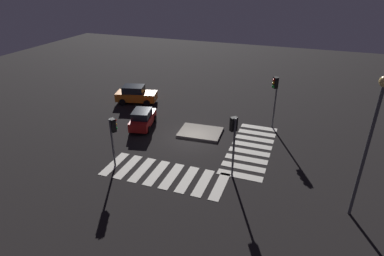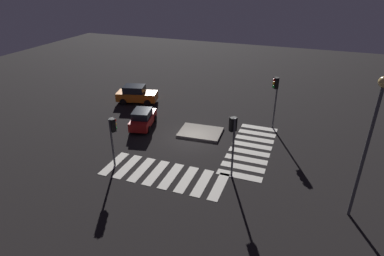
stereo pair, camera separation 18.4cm
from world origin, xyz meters
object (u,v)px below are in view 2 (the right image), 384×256
object	(u,v)px
car_red	(143,118)
street_lamp	(372,128)
traffic_island	(200,132)
car_orange	(136,94)
traffic_light_south	(113,130)
traffic_light_east	(233,132)
traffic_light_north	(275,90)

from	to	relation	value
car_red	street_lamp	distance (m)	18.63
traffic_island	car_orange	world-z (taller)	car_orange
traffic_island	traffic_light_south	distance (m)	8.54
car_orange	car_red	size ratio (longest dim) A/B	1.11
car_orange	traffic_island	bearing A→B (deg)	-41.28
car_orange	traffic_light_east	distance (m)	16.40
car_red	street_lamp	size ratio (longest dim) A/B	0.49
street_lamp	car_orange	bearing A→B (deg)	150.71
traffic_island	car_red	bearing A→B (deg)	-173.79
traffic_island	car_orange	xyz separation A→B (m)	(-8.83, 4.56, 0.83)
traffic_light_south	traffic_light_north	xyz separation A→B (m)	(9.75, 10.28, 0.74)
traffic_light_south	traffic_island	bearing A→B (deg)	2.65
traffic_light_south	street_lamp	bearing A→B (deg)	-56.53
car_red	traffic_light_north	size ratio (longest dim) A/B	0.87
traffic_light_east	traffic_light_north	xyz separation A→B (m)	(1.61, 8.61, 0.25)
traffic_island	traffic_light_east	size ratio (longest dim) A/B	0.87
traffic_light_south	traffic_light_north	bearing A→B (deg)	-10.42
car_red	traffic_light_south	xyz separation A→B (m)	(1.22, -6.40, 2.00)
car_orange	traffic_light_north	xyz separation A→B (m)	(14.49, -1.26, 2.65)
car_red	traffic_light_east	size ratio (longest dim) A/B	0.93
car_red	traffic_light_north	xyz separation A→B (m)	(10.97, 3.88, 2.74)
traffic_light_east	street_lamp	size ratio (longest dim) A/B	0.52
car_orange	traffic_light_south	bearing A→B (deg)	-81.66
traffic_light_east	car_red	bearing A→B (deg)	16.29
car_orange	street_lamp	world-z (taller)	street_lamp
car_red	traffic_island	bearing A→B (deg)	-96.69
traffic_light_north	street_lamp	xyz separation A→B (m)	(5.89, -10.17, 2.06)
traffic_island	car_orange	bearing A→B (deg)	152.70
car_orange	car_red	distance (m)	6.23
car_orange	traffic_light_south	size ratio (longest dim) A/B	1.22
traffic_light_north	street_lamp	size ratio (longest dim) A/B	0.56
car_red	traffic_light_east	distance (m)	10.77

